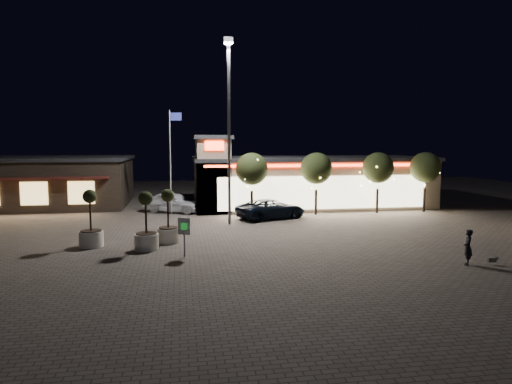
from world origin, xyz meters
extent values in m
plane|color=#60564E|center=(0.00, 0.00, 0.00)|extent=(90.00, 90.00, 0.00)
cube|color=tan|center=(10.00, 16.00, 2.00)|extent=(20.00, 8.00, 4.00)
cube|color=#262628|center=(10.00, 16.00, 4.15)|extent=(20.40, 8.40, 0.30)
cube|color=#FFECBF|center=(10.00, 11.95, 1.60)|extent=(17.00, 0.12, 2.60)
cube|color=red|center=(10.00, 11.92, 3.75)|extent=(19.00, 0.10, 0.18)
cube|color=tan|center=(1.30, 13.30, 2.90)|extent=(2.60, 2.60, 5.80)
cube|color=#262628|center=(1.30, 13.30, 5.95)|extent=(3.00, 3.00, 0.30)
cube|color=red|center=(1.30, 11.95, 5.30)|extent=(1.40, 0.10, 0.70)
cube|color=#382D23|center=(-14.00, 20.00, 2.00)|extent=(16.00, 10.00, 4.00)
cube|color=#262628|center=(-14.00, 20.00, 4.15)|extent=(16.40, 10.40, 0.30)
cube|color=#591E19|center=(-14.00, 14.60, 2.80)|extent=(14.40, 0.80, 0.15)
cube|color=#FFCB72|center=(-12.50, 14.95, 1.60)|extent=(2.00, 0.12, 1.80)
cube|color=#FFCB72|center=(-9.00, 14.95, 1.60)|extent=(2.00, 0.12, 1.80)
cylinder|color=gray|center=(2.00, 8.00, 6.00)|extent=(0.20, 0.20, 12.00)
cube|color=gray|center=(2.00, 8.00, 12.20)|extent=(0.60, 0.40, 0.35)
cube|color=white|center=(2.00, 8.00, 12.00)|extent=(0.45, 0.30, 0.08)
cylinder|color=white|center=(-2.00, 13.00, 4.00)|extent=(0.10, 0.10, 8.00)
cube|color=navy|center=(-1.55, 13.00, 7.50)|extent=(0.90, 0.04, 0.60)
cylinder|color=#332319|center=(4.00, 11.00, 0.96)|extent=(0.20, 0.20, 1.92)
sphere|color=#2D3819|center=(4.00, 11.00, 3.58)|extent=(2.42, 2.42, 2.42)
cylinder|color=#332319|center=(9.00, 11.00, 0.96)|extent=(0.20, 0.20, 1.92)
sphere|color=#2D3819|center=(9.00, 11.00, 3.58)|extent=(2.42, 2.42, 2.42)
cylinder|color=#332319|center=(14.00, 11.00, 0.96)|extent=(0.20, 0.20, 1.92)
sphere|color=#2D3819|center=(14.00, 11.00, 3.58)|extent=(2.42, 2.42, 2.42)
cylinder|color=#332319|center=(18.00, 11.00, 0.96)|extent=(0.20, 0.20, 1.92)
sphere|color=#2D3819|center=(18.00, 11.00, 3.58)|extent=(2.42, 2.42, 2.42)
imported|color=black|center=(5.26, 9.79, 0.72)|extent=(5.66, 3.96, 1.43)
imported|color=white|center=(-1.85, 14.00, 0.81)|extent=(5.14, 3.76, 1.63)
imported|color=black|center=(11.52, -4.18, 0.81)|extent=(0.65, 0.71, 1.62)
cube|color=#59514C|center=(12.58, -4.40, 0.24)|extent=(0.39, 0.18, 0.20)
sphere|color=#59514C|center=(12.80, -4.42, 0.32)|extent=(0.18, 0.18, 0.18)
cylinder|color=silver|center=(-5.99, 2.39, 0.42)|extent=(1.25, 1.25, 0.83)
cylinder|color=black|center=(-5.99, 2.39, 0.85)|extent=(1.08, 1.08, 0.06)
cylinder|color=#332319|center=(-5.99, 2.39, 1.82)|extent=(0.10, 0.10, 1.87)
sphere|color=#2D3819|center=(-5.99, 2.39, 2.70)|extent=(0.73, 0.73, 0.73)
cylinder|color=silver|center=(-3.04, 1.26, 0.41)|extent=(1.24, 1.24, 0.83)
cylinder|color=black|center=(-3.04, 1.26, 0.85)|extent=(1.07, 1.07, 0.06)
cylinder|color=#332319|center=(-3.04, 1.26, 1.81)|extent=(0.10, 0.10, 1.86)
sphere|color=#2D3819|center=(-3.04, 1.26, 2.69)|extent=(0.72, 0.72, 0.72)
cylinder|color=silver|center=(-1.97, 2.78, 0.40)|extent=(1.21, 1.21, 0.81)
cylinder|color=black|center=(-1.97, 2.78, 0.83)|extent=(1.05, 1.05, 0.06)
cylinder|color=#332319|center=(-1.97, 2.78, 1.77)|extent=(0.10, 0.10, 1.82)
sphere|color=#2D3819|center=(-1.97, 2.78, 2.63)|extent=(0.71, 0.71, 0.71)
cylinder|color=gray|center=(-1.12, -0.55, 0.58)|extent=(0.08, 0.08, 1.16)
cube|color=white|center=(-1.12, -0.55, 1.49)|extent=(0.59, 0.31, 0.82)
cube|color=#189027|center=(-1.12, -0.59, 1.49)|extent=(0.32, 0.16, 0.34)
camera|label=1|loc=(-1.25, -22.55, 5.50)|focal=32.00mm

